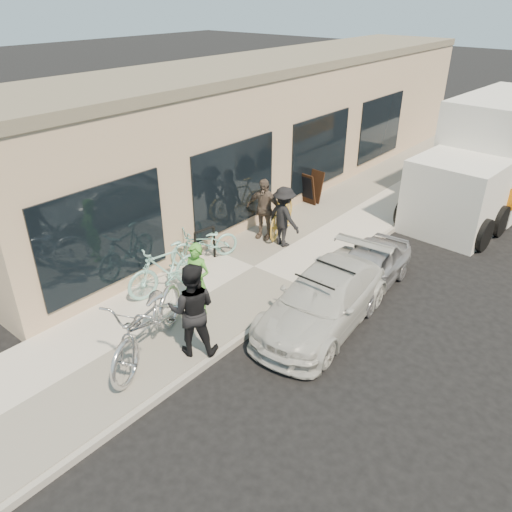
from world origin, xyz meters
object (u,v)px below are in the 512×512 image
Objects in this scene: cruiser_bike_b at (205,244)px; cruiser_bike_c at (282,213)px; man_standing at (192,310)px; cruiser_bike_a at (166,269)px; sedan_silver at (367,268)px; bystander_b at (264,209)px; sandwich_board at (310,187)px; bystander_a at (284,217)px; sedan_white at (325,299)px; woman_rider at (197,280)px; bike_rack at (205,242)px; tandem_bike at (149,322)px; moving_truck at (494,160)px.

cruiser_bike_c is (0.46, 2.49, 0.12)m from cruiser_bike_b.
man_standing is 0.97× the size of cruiser_bike_a.
sedan_silver is 3.33m from bystander_b.
man_standing is at bearing -111.01° from sedan_silver.
sandwich_board is 0.53× the size of cruiser_bike_a.
bystander_b is at bearing 10.67° from bystander_a.
sandwich_board is 6.16m from sedan_white.
woman_rider is 1.21m from man_standing.
sandwich_board reaches higher than cruiser_bike_b.
bike_rack is at bearing 172.10° from sedan_white.
sandwich_board is at bearing 79.35° from tandem_bike.
woman_rider is at bearing -87.27° from man_standing.
cruiser_bike_b is at bearing 143.49° from bike_rack.
cruiser_bike_c is at bearing 101.29° from cruiser_bike_b.
sedan_silver is 0.45× the size of moving_truck.
bystander_b is (-1.23, 3.64, 0.04)m from woman_rider.
man_standing is (-1.23, -2.46, 0.49)m from sedan_white.
moving_truck is at bearing 54.71° from tandem_bike.
moving_truck is (4.00, 8.50, 0.79)m from bike_rack.
sedan_silver is 6.98m from moving_truck.
cruiser_bike_a is at bearing -78.79° from sandwich_board.
cruiser_bike_c is at bearing -117.56° from moving_truck.
cruiser_bike_a is (0.35, -1.54, 0.04)m from bike_rack.
sedan_white is (3.54, -0.14, -0.10)m from bike_rack.
bystander_b reaches higher than cruiser_bike_b.
bike_rack is 0.52× the size of bystander_b.
bystander_a is (-2.60, 0.33, 0.43)m from sedan_silver.
cruiser_bike_b is (-1.77, 3.16, -0.24)m from tandem_bike.
woman_rider is (-2.05, -3.29, 0.42)m from sedan_silver.
woman_rider is 0.96× the size of bystander_b.
bike_rack is 2.28m from woman_rider.
sedan_white is 8.69m from moving_truck.
cruiser_bike_b is at bearing -112.07° from bystander_b.
cruiser_bike_b is at bearing -87.62° from man_standing.
bike_rack is at bearing 114.74° from cruiser_bike_a.
bystander_b is (0.28, 1.92, 0.37)m from cruiser_bike_b.
tandem_bike is 1.60× the size of bystander_b.
moving_truck is at bearing 64.80° from bike_rack.
sedan_silver is at bearing 24.26° from bike_rack.
sedan_silver is 1.92× the size of woman_rider.
woman_rider is at bearing -148.25° from sedan_white.
man_standing is (-1.69, -11.09, -0.40)m from moving_truck.
bystander_a is 0.68m from bystander_b.
sedan_white is 3.51m from tandem_bike.
sandwich_board is at bearing -110.65° from man_standing.
woman_rider reaches higher than sandwich_board.
sedan_white is at bearing -89.90° from moving_truck.
bystander_a is at bearing 84.76° from woman_rider.
sandwich_board is 5.65m from moving_truck.
bike_rack is 4.78m from sandwich_board.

